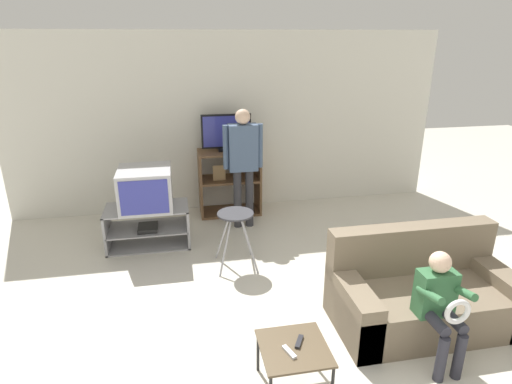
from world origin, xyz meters
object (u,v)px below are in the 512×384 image
(tv_stand, at_px, (148,227))
(person_standing_adult, at_px, (243,158))
(television_main, at_px, (146,188))
(person_seated_child, at_px, (440,302))
(television_flat, at_px, (226,133))
(remote_control_black, at_px, (299,342))
(snack_table, at_px, (294,351))
(couch, at_px, (422,294))
(remote_control_white, at_px, (289,352))
(folding_stool, at_px, (236,221))
(media_shelf, at_px, (229,182))

(tv_stand, xyz_separation_m, person_standing_adult, (1.28, 0.33, 0.75))
(television_main, bearing_deg, person_standing_adult, 14.27)
(tv_stand, xyz_separation_m, person_seated_child, (2.38, -2.56, 0.31))
(television_flat, xyz_separation_m, remote_control_black, (0.09, -3.49, -0.82))
(snack_table, distance_m, couch, 1.50)
(tv_stand, bearing_deg, remote_control_white, -67.52)
(couch, bearing_deg, folding_stool, 139.00)
(folding_stool, distance_m, person_seated_child, 2.28)
(tv_stand, bearing_deg, television_main, 45.83)
(remote_control_white, distance_m, couch, 1.57)
(tv_stand, distance_m, television_main, 0.51)
(television_main, bearing_deg, couch, -39.34)
(remote_control_black, xyz_separation_m, couch, (1.33, 0.54, -0.11))
(tv_stand, distance_m, person_seated_child, 3.51)
(couch, distance_m, person_standing_adult, 2.81)
(television_main, xyz_separation_m, television_flat, (1.12, 0.88, 0.45))
(couch, bearing_deg, television_main, 140.66)
(snack_table, xyz_separation_m, person_seated_child, (1.21, 0.08, 0.22))
(couch, bearing_deg, person_standing_adult, 117.86)
(snack_table, bearing_deg, television_flat, 90.65)
(media_shelf, height_order, couch, media_shelf)
(folding_stool, height_order, remote_control_black, folding_stool)
(person_standing_adult, xyz_separation_m, person_seated_child, (1.10, -2.89, -0.44))
(television_flat, height_order, couch, television_flat)
(tv_stand, bearing_deg, folding_stool, -35.94)
(television_flat, bearing_deg, remote_control_white, -90.19)
(media_shelf, height_order, remote_control_black, media_shelf)
(snack_table, bearing_deg, person_standing_adult, 87.89)
(television_main, xyz_separation_m, media_shelf, (1.14, 0.85, -0.27))
(media_shelf, height_order, snack_table, media_shelf)
(couch, xyz_separation_m, person_standing_adult, (-1.27, 2.40, 0.71))
(tv_stand, bearing_deg, person_seated_child, -47.11)
(tv_stand, relative_size, television_main, 1.58)
(media_shelf, distance_m, remote_control_black, 3.47)
(snack_table, xyz_separation_m, couch, (1.38, 0.57, -0.06))
(remote_control_black, bearing_deg, person_seated_child, 30.89)
(television_main, distance_m, person_standing_adult, 1.33)
(television_main, distance_m, television_flat, 1.49)
(television_flat, relative_size, person_seated_child, 0.75)
(folding_stool, xyz_separation_m, remote_control_white, (0.10, -1.96, -0.17))
(tv_stand, xyz_separation_m, remote_control_white, (1.12, -2.70, 0.14))
(television_main, xyz_separation_m, snack_table, (1.16, -2.65, -0.42))
(couch, bearing_deg, tv_stand, 140.93)
(person_seated_child, bearing_deg, television_main, 132.64)
(media_shelf, distance_m, folding_stool, 1.60)
(remote_control_black, bearing_deg, television_flat, 120.03)
(television_main, height_order, television_flat, television_flat)
(folding_stool, relative_size, remote_control_white, 4.64)
(remote_control_black, distance_m, couch, 1.44)
(media_shelf, xyz_separation_m, remote_control_white, (-0.04, -3.56, -0.10))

